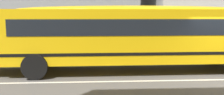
% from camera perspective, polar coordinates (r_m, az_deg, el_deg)
% --- Properties ---
extents(ground_plane, '(400.00, 400.00, 0.00)m').
position_cam_1_polar(ground_plane, '(10.80, 24.73, -6.87)').
color(ground_plane, '#54514F').
extents(sidewalk_far, '(120.00, 3.00, 0.01)m').
position_cam_1_polar(sidewalk_far, '(18.29, 12.62, -0.61)').
color(sidewalk_far, gray).
rests_on(sidewalk_far, ground_plane).
extents(lane_centreline, '(110.00, 0.16, 0.01)m').
position_cam_1_polar(lane_centreline, '(10.80, 24.73, -6.85)').
color(lane_centreline, silver).
rests_on(lane_centreline, ground_plane).
extents(school_bus, '(13.41, 3.17, 2.99)m').
position_cam_1_polar(school_bus, '(11.17, 4.59, 3.53)').
color(school_bus, yellow).
rests_on(school_bus, ground_plane).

